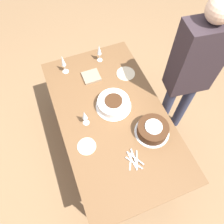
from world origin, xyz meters
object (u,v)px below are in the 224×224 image
object	(u,v)px
wine_glass_near	(99,51)
person_cutting	(192,70)
wine_glass_far	(63,62)
cake_center_white	(113,103)
wine_glass_extra	(85,116)
cake_front_chocolate	(153,130)

from	to	relation	value
wine_glass_near	person_cutting	size ratio (longest dim) A/B	0.12
person_cutting	wine_glass_far	bearing A→B (deg)	-25.28
cake_center_white	wine_glass_far	world-z (taller)	wine_glass_far
wine_glass_near	person_cutting	xyz separation A→B (m)	(-0.69, -0.64, 0.16)
person_cutting	wine_glass_extra	bearing A→B (deg)	7.59
wine_glass_near	wine_glass_extra	size ratio (longest dim) A/B	1.07
cake_front_chocolate	wine_glass_near	distance (m)	1.01
cake_front_chocolate	person_cutting	xyz separation A→B (m)	(0.31, -0.50, 0.25)
cake_front_chocolate	wine_glass_extra	bearing A→B (deg)	59.64
wine_glass_far	cake_center_white	bearing A→B (deg)	-151.90
wine_glass_far	wine_glass_near	bearing A→B (deg)	-86.78
wine_glass_near	wine_glass_extra	bearing A→B (deg)	151.04
cake_center_white	wine_glass_extra	world-z (taller)	wine_glass_extra
wine_glass_far	wine_glass_extra	size ratio (longest dim) A/B	1.16
wine_glass_near	cake_center_white	bearing A→B (deg)	172.60
wine_glass_near	person_cutting	distance (m)	0.96
wine_glass_extra	person_cutting	xyz separation A→B (m)	(-0.00, -1.02, 0.17)
wine_glass_extra	person_cutting	bearing A→B (deg)	-90.06
wine_glass_near	wine_glass_far	xyz separation A→B (m)	(-0.02, 0.40, 0.01)
cake_center_white	wine_glass_extra	distance (m)	0.33
cake_center_white	cake_front_chocolate	world-z (taller)	cake_front_chocolate
wine_glass_near	wine_glass_extra	xyz separation A→B (m)	(-0.69, 0.38, -0.01)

